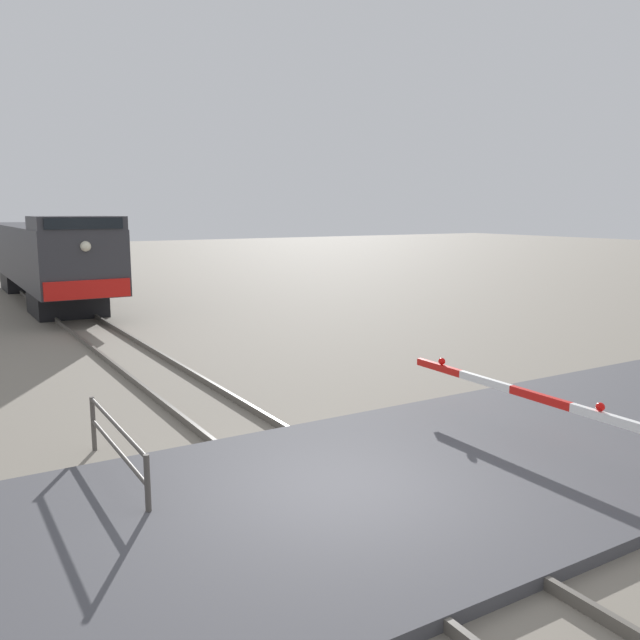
{
  "coord_description": "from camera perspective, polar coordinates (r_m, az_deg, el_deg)",
  "views": [
    {
      "loc": [
        -4.84,
        -7.37,
        4.1
      ],
      "look_at": [
        1.08,
        2.44,
        2.19
      ],
      "focal_mm": 37.23,
      "sensor_mm": 36.0,
      "label": 1
    }
  ],
  "objects": [
    {
      "name": "ground_plane",
      "position": [
        9.73,
        2.06,
        -15.45
      ],
      "size": [
        160.0,
        160.0,
        0.0
      ],
      "primitive_type": "plane",
      "color": "gray"
    },
    {
      "name": "rail_track_left",
      "position": [
        9.36,
        -1.77,
        -16.0
      ],
      "size": [
        0.08,
        80.0,
        0.15
      ],
      "primitive_type": "cube",
      "color": "#59544C",
      "rests_on": "ground_plane"
    },
    {
      "name": "rail_track_right",
      "position": [
        10.07,
        5.59,
        -14.12
      ],
      "size": [
        0.08,
        80.0,
        0.15
      ],
      "primitive_type": "cube",
      "color": "#59544C",
      "rests_on": "ground_plane"
    },
    {
      "name": "road_surface",
      "position": [
        9.69,
        2.06,
        -15.0
      ],
      "size": [
        36.0,
        5.89,
        0.17
      ],
      "primitive_type": "cube",
      "color": "#47474C",
      "rests_on": "ground_plane"
    },
    {
      "name": "locomotive",
      "position": [
        32.44,
        -22.56,
        5.15
      ],
      "size": [
        3.02,
        17.8,
        3.87
      ],
      "color": "black",
      "rests_on": "ground_plane"
    },
    {
      "name": "guard_railing",
      "position": [
        10.62,
        -17.1,
        -10.01
      ],
      "size": [
        0.08,
        3.22,
        0.95
      ],
      "color": "#4C4742",
      "rests_on": "ground_plane"
    }
  ]
}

